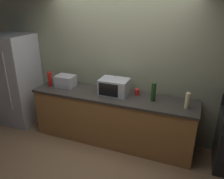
{
  "coord_description": "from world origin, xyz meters",
  "views": [
    {
      "loc": [
        1.3,
        -2.88,
        2.43
      ],
      "look_at": [
        0.0,
        0.4,
        1.0
      ],
      "focal_mm": 36.41,
      "sensor_mm": 36.0,
      "label": 1
    }
  ],
  "objects_px": {
    "bottle_hand_soap": "(187,101)",
    "mug_red": "(137,92)",
    "bottle_wine": "(153,92)",
    "refrigerator": "(17,80)",
    "microwave": "(114,87)",
    "toaster_oven": "(66,81)",
    "bottle_hot_sauce": "(50,79)"
  },
  "relations": [
    {
      "from": "bottle_hot_sauce",
      "to": "mug_red",
      "type": "xyz_separation_m",
      "value": [
        1.63,
        0.18,
        -0.08
      ]
    },
    {
      "from": "mug_red",
      "to": "bottle_hand_soap",
      "type": "bearing_deg",
      "value": -14.37
    },
    {
      "from": "microwave",
      "to": "mug_red",
      "type": "bearing_deg",
      "value": 17.56
    },
    {
      "from": "toaster_oven",
      "to": "mug_red",
      "type": "distance_m",
      "value": 1.34
    },
    {
      "from": "microwave",
      "to": "bottle_hand_soap",
      "type": "distance_m",
      "value": 1.2
    },
    {
      "from": "toaster_oven",
      "to": "bottle_wine",
      "type": "distance_m",
      "value": 1.64
    },
    {
      "from": "microwave",
      "to": "bottle_hand_soap",
      "type": "bearing_deg",
      "value": -4.42
    },
    {
      "from": "microwave",
      "to": "bottle_hand_soap",
      "type": "relative_size",
      "value": 1.97
    },
    {
      "from": "microwave",
      "to": "bottle_hand_soap",
      "type": "height_order",
      "value": "microwave"
    },
    {
      "from": "bottle_wine",
      "to": "mug_red",
      "type": "bearing_deg",
      "value": 155.05
    },
    {
      "from": "refrigerator",
      "to": "microwave",
      "type": "relative_size",
      "value": 3.75
    },
    {
      "from": "refrigerator",
      "to": "microwave",
      "type": "height_order",
      "value": "refrigerator"
    },
    {
      "from": "microwave",
      "to": "bottle_hot_sauce",
      "type": "relative_size",
      "value": 1.79
    },
    {
      "from": "bottle_hand_soap",
      "to": "mug_red",
      "type": "relative_size",
      "value": 2.45
    },
    {
      "from": "bottle_hot_sauce",
      "to": "toaster_oven",
      "type": "bearing_deg",
      "value": 14.9
    },
    {
      "from": "microwave",
      "to": "toaster_oven",
      "type": "height_order",
      "value": "microwave"
    },
    {
      "from": "refrigerator",
      "to": "mug_red",
      "type": "xyz_separation_m",
      "value": [
        2.44,
        0.17,
        0.05
      ]
    },
    {
      "from": "toaster_oven",
      "to": "bottle_hot_sauce",
      "type": "bearing_deg",
      "value": -165.1
    },
    {
      "from": "refrigerator",
      "to": "mug_red",
      "type": "relative_size",
      "value": 18.07
    },
    {
      "from": "mug_red",
      "to": "refrigerator",
      "type": "bearing_deg",
      "value": -176.12
    },
    {
      "from": "microwave",
      "to": "bottle_hot_sauce",
      "type": "xyz_separation_m",
      "value": [
        -1.26,
        -0.06,
        -0.0
      ]
    },
    {
      "from": "toaster_oven",
      "to": "bottle_hot_sauce",
      "type": "distance_m",
      "value": 0.3
    },
    {
      "from": "refrigerator",
      "to": "bottle_hot_sauce",
      "type": "bearing_deg",
      "value": -1.17
    },
    {
      "from": "bottle_hot_sauce",
      "to": "bottle_wine",
      "type": "bearing_deg",
      "value": 1.29
    },
    {
      "from": "bottle_hot_sauce",
      "to": "refrigerator",
      "type": "bearing_deg",
      "value": 178.83
    },
    {
      "from": "bottle_wine",
      "to": "bottle_hot_sauce",
      "type": "xyz_separation_m",
      "value": [
        -1.93,
        -0.04,
        -0.01
      ]
    },
    {
      "from": "bottle_wine",
      "to": "mug_red",
      "type": "height_order",
      "value": "bottle_wine"
    },
    {
      "from": "bottle_wine",
      "to": "bottle_hot_sauce",
      "type": "relative_size",
      "value": 1.11
    },
    {
      "from": "bottle_hand_soap",
      "to": "bottle_hot_sauce",
      "type": "distance_m",
      "value": 2.45
    },
    {
      "from": "bottle_hand_soap",
      "to": "mug_red",
      "type": "distance_m",
      "value": 0.85
    },
    {
      "from": "bottle_hot_sauce",
      "to": "mug_red",
      "type": "relative_size",
      "value": 2.69
    },
    {
      "from": "bottle_wine",
      "to": "refrigerator",
      "type": "bearing_deg",
      "value": -179.44
    }
  ]
}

